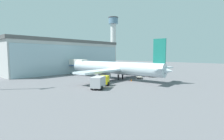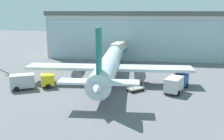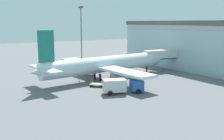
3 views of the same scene
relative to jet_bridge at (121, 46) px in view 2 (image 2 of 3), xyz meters
name	(u,v)px [view 2 (image 2 of 3)]	position (x,y,z in m)	size (l,w,h in m)	color
ground	(107,91)	(1.96, -25.52, -4.22)	(240.00, 240.00, 0.00)	slate
terminal_building	(134,34)	(1.96, 9.94, 2.38)	(49.34, 17.29, 13.18)	#B8B8B8
jet_bridge	(121,46)	(0.00, 0.00, 0.00)	(2.97, 13.74, 5.58)	silver
airplane	(109,65)	(1.08, -19.92, -0.88)	(30.81, 35.36, 11.26)	silver
catering_truck	(31,81)	(-11.35, -26.96, -2.75)	(7.41, 5.58, 2.65)	yellow
fuel_truck	(176,83)	(13.41, -23.17, -2.75)	(4.38, 7.62, 2.65)	#2659A5
baggage_cart	(135,88)	(6.68, -24.67, -3.71)	(3.08, 3.14, 1.50)	#9E998C
safety_cone_nose	(101,90)	(1.01, -26.10, -3.94)	(0.36, 0.36, 0.55)	orange
safety_cone_wingtip	(178,85)	(13.85, -20.12, -3.94)	(0.36, 0.36, 0.55)	orange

